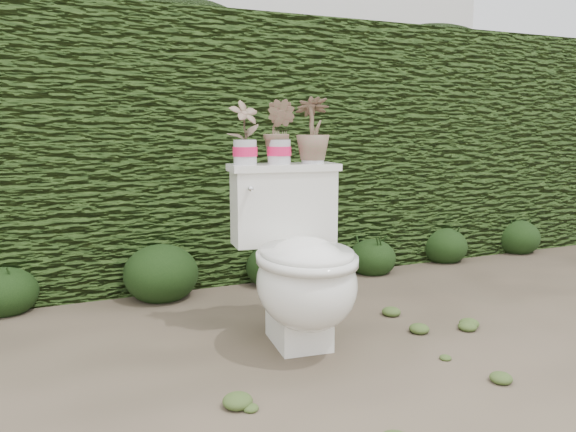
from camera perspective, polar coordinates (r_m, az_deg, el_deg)
name	(u,v)px	position (r m, az deg, el deg)	size (l,w,h in m)	color
ground	(287,356)	(2.40, -0.07, -14.03)	(60.00, 60.00, 0.00)	#746550
hedge	(190,149)	(3.74, -9.95, 6.72)	(8.00, 1.00, 1.60)	#34511B
house_wall	(153,49)	(8.23, -13.51, 16.19)	(8.00, 3.50, 4.00)	silver
toilet	(300,266)	(2.41, 1.23, -5.06)	(0.53, 0.72, 0.78)	white
potted_plant_left	(245,134)	(2.52, -4.40, 8.31)	(0.14, 0.10, 0.27)	#267A33
potted_plant_center	(279,134)	(2.56, -0.91, 8.36)	(0.15, 0.12, 0.27)	#267A33
potted_plant_right	(313,132)	(2.61, 2.56, 8.52)	(0.16, 0.16, 0.29)	#267A33
liriope_clump_2	(4,287)	(3.24, -26.90, -6.42)	(0.33, 0.33, 0.27)	#1E3612
liriope_clump_3	(161,269)	(3.20, -12.79, -5.24)	(0.41, 0.41, 0.33)	#1E3612
liriope_clump_4	(273,262)	(3.41, -1.50, -4.70)	(0.33, 0.33, 0.27)	#1E3612
liriope_clump_5	(372,254)	(3.71, 8.54, -3.82)	(0.31, 0.31, 0.25)	#1E3612
liriope_clump_6	(444,242)	(4.14, 15.54, -2.57)	(0.33, 0.33, 0.27)	#1E3612
liriope_clump_7	(516,234)	(4.61, 22.20, -1.67)	(0.35, 0.35, 0.28)	#1E3612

